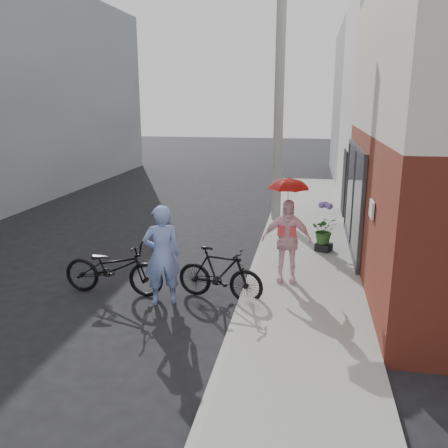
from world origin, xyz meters
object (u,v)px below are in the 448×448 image
(kimono_woman, at_px, (286,241))
(planter, at_px, (324,247))
(utility_pole, at_px, (279,106))
(bike_left, at_px, (113,268))
(bike_right, at_px, (220,274))
(officer, at_px, (162,255))

(kimono_woman, distance_m, planter, 2.40)
(utility_pole, height_order, bike_left, utility_pole)
(utility_pole, bearing_deg, planter, -65.05)
(kimono_woman, bearing_deg, bike_right, -144.02)
(bike_right, relative_size, kimono_woman, 1.01)
(officer, relative_size, bike_right, 1.10)
(officer, xyz_separation_m, planter, (3.01, 3.39, -0.73))
(bike_left, height_order, kimono_woman, kimono_woman)
(officer, relative_size, kimono_woman, 1.11)
(bike_right, bearing_deg, kimono_woman, -42.69)
(utility_pole, relative_size, bike_right, 4.13)
(kimono_woman, bearing_deg, bike_left, -164.20)
(planter, bearing_deg, bike_right, -123.40)
(bike_left, bearing_deg, kimono_woman, -71.90)
(bike_right, height_order, kimono_woman, kimono_woman)
(officer, relative_size, planter, 5.42)
(officer, bearing_deg, bike_right, 175.60)
(kimono_woman, height_order, planter, kimono_woman)
(kimono_woman, bearing_deg, officer, -151.33)
(bike_left, bearing_deg, bike_right, -86.11)
(planter, bearing_deg, kimono_woman, -110.92)
(officer, relative_size, bike_left, 0.93)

